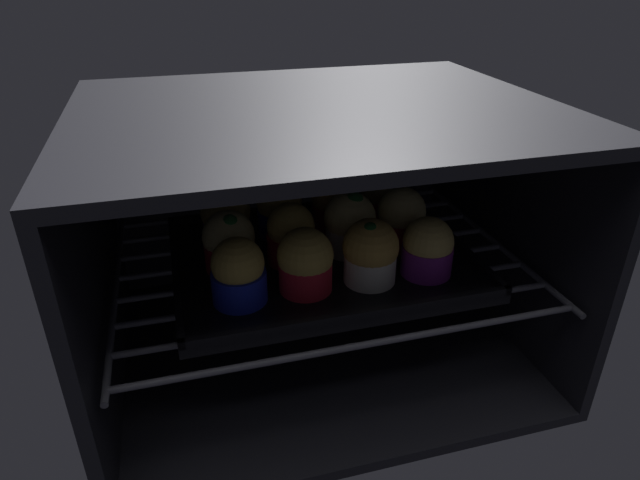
# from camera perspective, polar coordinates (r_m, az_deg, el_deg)

# --- Properties ---
(oven_cavity) EXTENTS (0.59, 0.47, 0.37)m
(oven_cavity) POSITION_cam_1_polar(r_m,az_deg,el_deg) (0.79, -1.00, 1.35)
(oven_cavity) COLOR black
(oven_cavity) RESTS_ON ground
(oven_rack) EXTENTS (0.55, 0.42, 0.01)m
(oven_rack) POSITION_cam_1_polar(r_m,az_deg,el_deg) (0.77, -0.18, -2.28)
(oven_rack) COLOR #51515B
(oven_rack) RESTS_ON oven_cavity
(baking_tray) EXTENTS (0.39, 0.32, 0.02)m
(baking_tray) POSITION_cam_1_polar(r_m,az_deg,el_deg) (0.75, 0.00, -1.91)
(baking_tray) COLOR black
(baking_tray) RESTS_ON oven_rack
(muffin_row0_col0) EXTENTS (0.07, 0.07, 0.08)m
(muffin_row0_col0) POSITION_cam_1_polar(r_m,az_deg,el_deg) (0.65, -8.48, -3.38)
(muffin_row0_col0) COLOR #1928B7
(muffin_row0_col0) RESTS_ON baking_tray
(muffin_row0_col1) EXTENTS (0.07, 0.07, 0.08)m
(muffin_row0_col1) POSITION_cam_1_polar(r_m,az_deg,el_deg) (0.66, -1.54, -2.32)
(muffin_row0_col1) COLOR red
(muffin_row0_col1) RESTS_ON baking_tray
(muffin_row0_col2) EXTENTS (0.07, 0.07, 0.08)m
(muffin_row0_col2) POSITION_cam_1_polar(r_m,az_deg,el_deg) (0.68, 5.25, -1.29)
(muffin_row0_col2) COLOR silver
(muffin_row0_col2) RESTS_ON baking_tray
(muffin_row0_col3) EXTENTS (0.07, 0.07, 0.08)m
(muffin_row0_col3) POSITION_cam_1_polar(r_m,az_deg,el_deg) (0.71, 11.12, -0.84)
(muffin_row0_col3) COLOR #7A238C
(muffin_row0_col3) RESTS_ON baking_tray
(muffin_row1_col0) EXTENTS (0.07, 0.07, 0.08)m
(muffin_row1_col0) POSITION_cam_1_polar(r_m,az_deg,el_deg) (0.71, -9.42, -0.22)
(muffin_row1_col0) COLOR red
(muffin_row1_col0) RESTS_ON baking_tray
(muffin_row1_col1) EXTENTS (0.07, 0.07, 0.08)m
(muffin_row1_col1) POSITION_cam_1_polar(r_m,az_deg,el_deg) (0.72, -3.03, 0.54)
(muffin_row1_col1) COLOR red
(muffin_row1_col1) RESTS_ON baking_tray
(muffin_row1_col2) EXTENTS (0.07, 0.07, 0.09)m
(muffin_row1_col2) POSITION_cam_1_polar(r_m,az_deg,el_deg) (0.75, 3.11, 1.72)
(muffin_row1_col2) COLOR silver
(muffin_row1_col2) RESTS_ON baking_tray
(muffin_row1_col3) EXTENTS (0.07, 0.07, 0.09)m
(muffin_row1_col3) POSITION_cam_1_polar(r_m,az_deg,el_deg) (0.77, 8.42, 2.24)
(muffin_row1_col3) COLOR red
(muffin_row1_col3) RESTS_ON baking_tray
(muffin_row2_col0) EXTENTS (0.07, 0.07, 0.08)m
(muffin_row2_col0) POSITION_cam_1_polar(r_m,az_deg,el_deg) (0.79, -9.74, 2.41)
(muffin_row2_col0) COLOR #7A238C
(muffin_row2_col0) RESTS_ON baking_tray
(muffin_row2_col1) EXTENTS (0.07, 0.07, 0.09)m
(muffin_row2_col1) POSITION_cam_1_polar(r_m,az_deg,el_deg) (0.79, -4.22, 3.27)
(muffin_row2_col1) COLOR #1928B7
(muffin_row2_col1) RESTS_ON baking_tray
(muffin_row2_col2) EXTENTS (0.07, 0.07, 0.09)m
(muffin_row2_col2) POSITION_cam_1_polar(r_m,az_deg,el_deg) (0.81, 1.45, 3.90)
(muffin_row2_col2) COLOR red
(muffin_row2_col2) RESTS_ON baking_tray
(muffin_row2_col3) EXTENTS (0.07, 0.07, 0.08)m
(muffin_row2_col3) POSITION_cam_1_polar(r_m,az_deg,el_deg) (0.84, 6.44, 4.43)
(muffin_row2_col3) COLOR red
(muffin_row2_col3) RESTS_ON baking_tray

